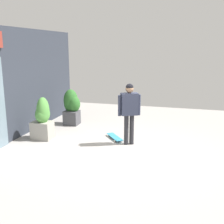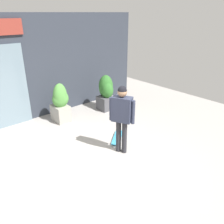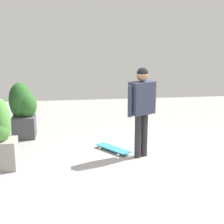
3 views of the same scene
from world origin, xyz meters
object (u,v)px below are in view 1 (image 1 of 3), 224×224
object	(u,v)px
planter_box_right	(71,106)
planter_box_left	(43,118)
skateboarder	(129,107)
skateboard	(115,137)

from	to	relation	value
planter_box_right	planter_box_left	bearing A→B (deg)	174.61
skateboarder	skateboard	size ratio (longest dim) A/B	2.26
planter_box_left	planter_box_right	bearing A→B (deg)	-5.39
skateboarder	planter_box_left	distance (m)	2.70
planter_box_left	skateboarder	bearing A→B (deg)	-85.02
skateboarder	planter_box_left	size ratio (longest dim) A/B	1.36
skateboarder	planter_box_left	xyz separation A→B (m)	(-0.23, 2.65, -0.45)
skateboarder	planter_box_right	bearing A→B (deg)	31.65
skateboard	planter_box_right	size ratio (longest dim) A/B	0.62
skateboard	planter_box_left	world-z (taller)	planter_box_left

